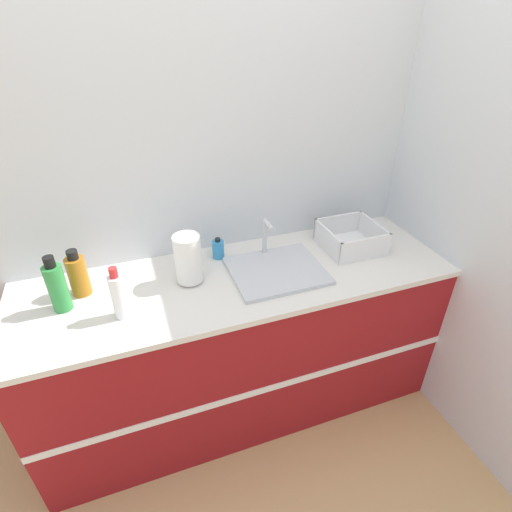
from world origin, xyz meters
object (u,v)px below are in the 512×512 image
(dish_rack, at_px, (350,240))
(sink, at_px, (276,269))
(bottle_white_spray, at_px, (119,296))
(soap_dispenser, at_px, (218,249))
(bottle_green, at_px, (57,287))
(paper_towel_roll, at_px, (188,259))
(bottle_amber, at_px, (78,275))

(dish_rack, bearing_deg, sink, -169.83)
(bottle_white_spray, height_order, soap_dispenser, bottle_white_spray)
(bottle_green, xyz_separation_m, bottle_white_spray, (0.24, -0.14, -0.01))
(paper_towel_roll, bearing_deg, sink, -9.09)
(bottle_green, xyz_separation_m, soap_dispenser, (0.74, 0.18, -0.07))
(sink, bearing_deg, soap_dispenser, 136.04)
(bottle_amber, xyz_separation_m, soap_dispenser, (0.67, 0.09, -0.05))
(bottle_green, bearing_deg, dish_rack, 1.30)
(dish_rack, bearing_deg, bottle_amber, 177.62)
(dish_rack, height_order, bottle_green, bottle_green)
(soap_dispenser, bearing_deg, sink, -43.96)
(paper_towel_roll, height_order, dish_rack, paper_towel_roll)
(sink, distance_m, bottle_green, 0.99)
(dish_rack, bearing_deg, soap_dispenser, 168.52)
(dish_rack, xyz_separation_m, soap_dispenser, (-0.70, 0.14, 0.00))
(dish_rack, height_order, soap_dispenser, dish_rack)
(paper_towel_roll, bearing_deg, bottle_amber, 171.37)
(paper_towel_roll, distance_m, bottle_white_spray, 0.36)
(sink, height_order, bottle_green, bottle_green)
(bottle_amber, relative_size, bottle_white_spray, 0.93)
(paper_towel_roll, bearing_deg, soap_dispenser, 41.05)
(paper_towel_roll, xyz_separation_m, bottle_green, (-0.56, -0.02, -0.01))
(dish_rack, bearing_deg, paper_towel_roll, -178.91)
(bottle_amber, xyz_separation_m, bottle_white_spray, (0.16, -0.23, 0.01))
(paper_towel_roll, relative_size, bottle_green, 0.92)
(sink, xyz_separation_m, bottle_white_spray, (-0.74, -0.09, 0.09))
(paper_towel_roll, xyz_separation_m, bottle_amber, (-0.49, 0.07, -0.02))
(bottle_amber, distance_m, bottle_white_spray, 0.28)
(dish_rack, xyz_separation_m, bottle_amber, (-1.37, 0.06, 0.05))
(dish_rack, xyz_separation_m, bottle_white_spray, (-1.21, -0.17, 0.06))
(bottle_green, bearing_deg, sink, -2.97)
(sink, xyz_separation_m, paper_towel_roll, (-0.42, 0.07, 0.11))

